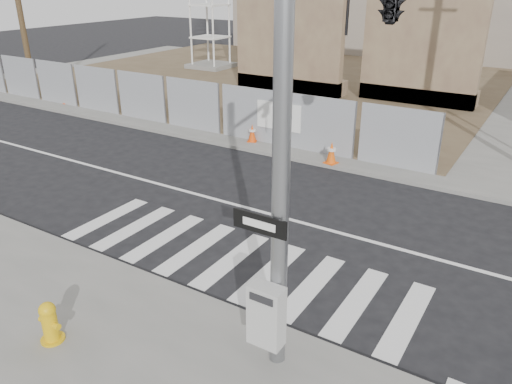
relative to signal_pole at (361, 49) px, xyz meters
The scene contains 11 objects.
ground 5.77m from the signal_pole, 140.66° to the left, with size 100.00×100.00×0.00m, color black.
sidewalk_far 16.91m from the signal_pole, 98.84° to the left, with size 50.00×20.00×0.12m, color slate.
signal_pole is the anchor object (origin of this frame).
chain_link_fence 14.80m from the signal_pole, 150.58° to the left, with size 24.60×0.04×2.00m, color gray.
concrete_wall_left 17.92m from the signal_pole, 122.11° to the left, with size 6.00×1.30×8.00m.
concrete_wall_right 16.46m from the signal_pole, 100.52° to the left, with size 5.50×1.30×8.00m.
fire_hydrant 7.09m from the signal_pole, 128.55° to the right, with size 0.47×0.42×0.77m.
traffic_cone_a 19.48m from the signal_pole, 157.76° to the left, with size 0.42×0.42×0.67m.
traffic_cone_b 14.65m from the signal_pole, 147.89° to the left, with size 0.41×0.41×0.73m.
traffic_cone_c 10.45m from the signal_pole, 133.63° to the left, with size 0.45×0.45×0.67m.
traffic_cone_d 8.18m from the signal_pole, 115.94° to the left, with size 0.47×0.47×0.75m.
Camera 1 is at (5.61, -10.47, 5.96)m, focal length 35.00 mm.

